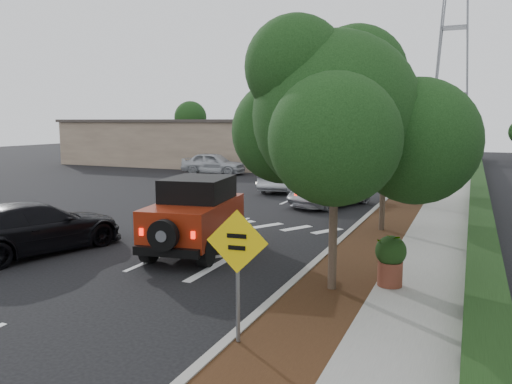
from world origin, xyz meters
The scene contains 19 objects.
ground centered at (0.00, 0.00, 0.00)m, with size 120.00×120.00×0.00m, color black.
curb centered at (4.60, 12.00, 0.07)m, with size 0.20×70.00×0.15m, color #9E9B93.
planting_strip centered at (5.60, 12.00, 0.06)m, with size 1.80×70.00×0.12m, color black.
sidewalk centered at (7.50, 12.00, 0.06)m, with size 2.00×70.00×0.12m, color gray.
hedge centered at (8.90, 12.00, 0.40)m, with size 0.80×70.00×0.80m, color black.
commercial_building centered at (-16.00, 30.00, 2.00)m, with size 22.00×12.00×4.00m, color #7F6B58.
transmission_tower centered at (6.00, 48.00, 0.00)m, with size 7.00×4.00×28.00m, color slate, non-canonical shape.
street_tree_near centered at (5.60, -0.50, 0.00)m, with size 3.80×3.80×5.92m, color black, non-canonical shape.
street_tree_mid centered at (5.60, 6.50, 0.00)m, with size 3.20×3.20×5.32m, color black, non-canonical shape.
street_tree_far centered at (5.60, 13.00, 0.00)m, with size 3.40×3.40×5.62m, color black, non-canonical shape.
light_pole_a centered at (-6.50, 26.00, 0.00)m, with size 2.00×0.22×9.00m, color slate, non-canonical shape.
light_pole_b centered at (-7.50, 38.00, 0.00)m, with size 2.00×0.22×9.00m, color slate, non-canonical shape.
red_jeep centered at (0.69, 1.67, 1.17)m, with size 2.60×4.69×2.31m.
silver_suv_ahead centered at (2.27, 11.51, 0.65)m, with size 2.17×4.71×1.31m, color #B5B7BE.
black_suv_oncoming centered at (-3.80, -0.56, 0.80)m, with size 2.24×5.50×1.60m, color black.
silver_sedan_oncoming centered at (-1.64, 15.63, 0.82)m, with size 1.73×4.96×1.64m, color #ACAFB3.
parked_suv centered at (-9.59, 21.87, 0.84)m, with size 1.97×4.90×1.67m, color #B5B9BE.
speed_hump_sign centered at (4.80, -4.02, 1.67)m, with size 1.13×0.15×2.42m.
terracotta_planter centered at (6.83, 0.24, 0.87)m, with size 0.74×0.74×1.29m.
Camera 1 is at (8.48, -11.68, 4.07)m, focal length 35.00 mm.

